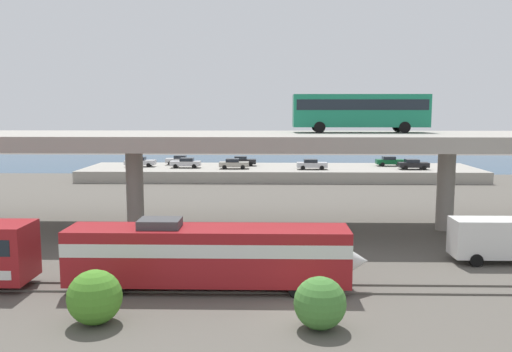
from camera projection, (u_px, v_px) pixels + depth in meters
ground_plane at (304, 316)px, 27.25m from camera, size 260.00×260.00×0.00m
rail_strip_near at (300, 293)px, 30.46m from camera, size 110.00×0.12×0.12m
rail_strip_far at (299, 284)px, 31.95m from camera, size 110.00×0.12×0.12m
train_locomotive at (222, 253)px, 31.04m from camera, size 17.48×3.04×4.18m
highway_overpass at (290, 143)px, 46.14m from camera, size 96.00×12.25×8.41m
transit_bus_on_overpass at (360, 109)px, 47.73m from camera, size 12.00×2.68×3.40m
service_truck_west at (499, 239)px, 36.57m from camera, size 6.80×2.46×3.04m
pier_parking_lot at (280, 173)px, 81.70m from camera, size 59.33×13.38×1.67m
parked_car_0 at (186, 163)px, 80.55m from camera, size 4.53×1.93×1.50m
parked_car_1 at (140, 162)px, 82.20m from camera, size 4.67×1.86×1.50m
parked_car_2 at (234, 164)px, 79.29m from camera, size 4.36×2.00×1.50m
parked_car_3 at (242, 161)px, 83.45m from camera, size 4.36×1.84×1.50m
parked_car_4 at (312, 164)px, 78.54m from camera, size 4.45×1.98×1.50m
parked_car_5 at (390, 161)px, 83.11m from camera, size 4.32×1.87×1.50m
parked_car_6 at (179, 160)px, 84.94m from camera, size 4.18×1.83×1.50m
parked_car_7 at (413, 164)px, 78.50m from camera, size 4.34×1.99×1.50m
harbor_water at (278, 163)px, 104.62m from camera, size 140.00×36.00×0.01m
shrub_left at (95, 297)px, 26.12m from camera, size 2.70×2.70×2.70m
shrub_right at (320, 303)px, 25.53m from camera, size 2.54×2.54×2.54m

